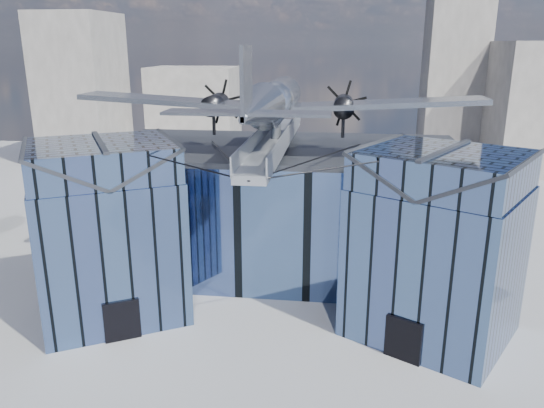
# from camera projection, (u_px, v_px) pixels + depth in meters

# --- Properties ---
(ground_plane) EXTENTS (120.00, 120.00, 0.00)m
(ground_plane) POSITION_uv_depth(u_px,v_px,m) (268.00, 313.00, 36.21)
(ground_plane) COLOR gray
(museum) EXTENTS (32.88, 24.50, 17.60)m
(museum) POSITION_uv_depth(u_px,v_px,m) (279.00, 210.00, 40.13)
(museum) COLOR #465F8F
(museum) RESTS_ON ground
(bg_towers) EXTENTS (77.00, 24.50, 26.00)m
(bg_towers) POSITION_uv_depth(u_px,v_px,m) (322.00, 96.00, 81.04)
(bg_towers) COLOR gray
(bg_towers) RESTS_ON ground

